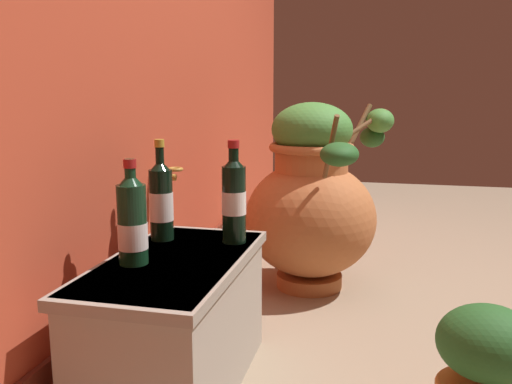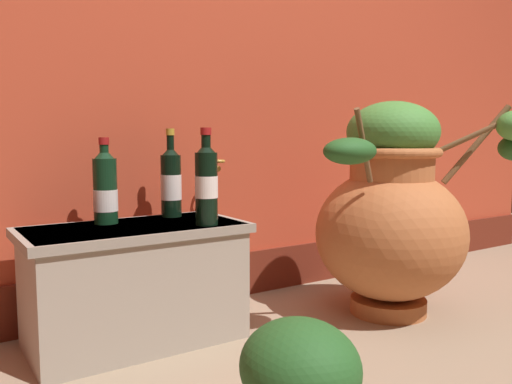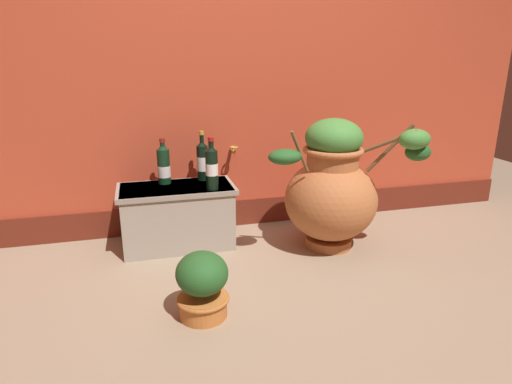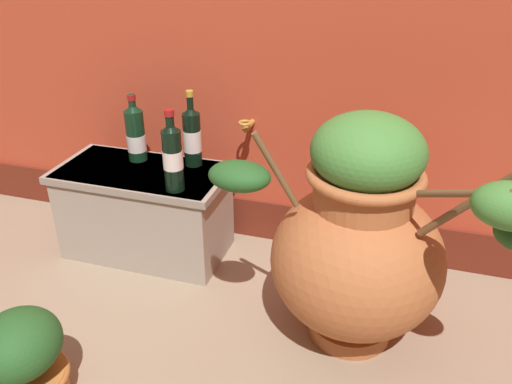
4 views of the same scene
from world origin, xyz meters
TOP-DOWN VIEW (x-y plane):
  - ground_plane at (0.00, 0.00)m, footprint 7.00×7.00m
  - terracotta_urn at (0.52, 0.58)m, footprint 0.94×0.63m
  - stone_ledge at (-0.41, 0.85)m, footprint 0.72×0.37m
  - wine_bottle_left at (-0.20, 0.73)m, footprint 0.08×0.08m
  - wine_bottle_middle at (-0.47, 0.94)m, footprint 0.08×0.08m
  - wine_bottle_right at (-0.23, 0.96)m, footprint 0.08×0.08m
  - potted_shrub at (-0.38, 0.00)m, footprint 0.25×0.26m

SIDE VIEW (x-z plane):
  - ground_plane at x=0.00m, z-range 0.00..0.00m
  - potted_shrub at x=-0.38m, z-range 0.01..0.33m
  - stone_ledge at x=-0.41m, z-range 0.01..0.41m
  - terracotta_urn at x=0.52m, z-range -0.02..0.80m
  - wine_bottle_middle at x=-0.47m, z-range 0.38..0.66m
  - wine_bottle_right at x=-0.23m, z-range 0.37..0.69m
  - wine_bottle_left at x=-0.20m, z-range 0.38..0.70m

